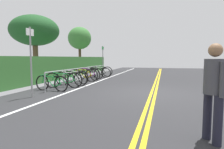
{
  "coord_description": "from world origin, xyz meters",
  "views": [
    {
      "loc": [
        -7.76,
        -0.37,
        1.4
      ],
      "look_at": [
        0.95,
        1.97,
        0.61
      ],
      "focal_mm": 30.97,
      "sensor_mm": 36.0,
      "label": 1
    }
  ],
  "objects": [
    {
      "name": "tree_mid",
      "position": [
        3.56,
        8.02,
        3.18
      ],
      "size": [
        3.2,
        3.2,
        4.22
      ],
      "color": "brown",
      "rests_on": "ground_plane"
    },
    {
      "name": "bicycle_7",
      "position": [
        5.2,
        4.07,
        0.34
      ],
      "size": [
        0.46,
        1.7,
        0.73
      ],
      "color": "black",
      "rests_on": "ground_plane"
    },
    {
      "name": "bicycle_6",
      "position": [
        4.49,
        4.31,
        0.34
      ],
      "size": [
        0.5,
        1.67,
        0.74
      ],
      "color": "black",
      "rests_on": "ground_plane"
    },
    {
      "name": "bike_lane_stripe_white",
      "position": [
        0.0,
        3.35,
        0.0
      ],
      "size": [
        34.79,
        0.12,
        0.0
      ],
      "primitive_type": "cube",
      "color": "white",
      "rests_on": "ground_plane"
    },
    {
      "name": "tree_far_right",
      "position": [
        9.96,
        7.68,
        3.28
      ],
      "size": [
        2.27,
        2.27,
        4.39
      ],
      "color": "#473323",
      "rests_on": "ground_plane"
    },
    {
      "name": "bicycle_4",
      "position": [
        2.77,
        4.21,
        0.37
      ],
      "size": [
        0.46,
        1.76,
        0.79
      ],
      "color": "black",
      "rests_on": "ground_plane"
    },
    {
      "name": "bicycle_3",
      "position": [
        1.94,
        4.28,
        0.34
      ],
      "size": [
        0.62,
        1.68,
        0.73
      ],
      "color": "black",
      "rests_on": "ground_plane"
    },
    {
      "name": "bicycle_5",
      "position": [
        3.65,
        4.3,
        0.37
      ],
      "size": [
        0.57,
        1.84,
        0.79
      ],
      "color": "black",
      "rests_on": "ground_plane"
    },
    {
      "name": "bike_rack",
      "position": [
        2.76,
        4.21,
        0.62
      ],
      "size": [
        7.69,
        0.05,
        0.83
      ],
      "color": "#9EA0A5",
      "rests_on": "ground_plane"
    },
    {
      "name": "bicycle_2",
      "position": [
        1.05,
        4.12,
        0.35
      ],
      "size": [
        0.46,
        1.73,
        0.75
      ],
      "color": "black",
      "rests_on": "ground_plane"
    },
    {
      "name": "centre_line_yellow_inner",
      "position": [
        0.0,
        -0.08,
        0.0
      ],
      "size": [
        34.79,
        0.1,
        0.0
      ],
      "primitive_type": "cube",
      "color": "gold",
      "rests_on": "ground_plane"
    },
    {
      "name": "sign_post_far",
      "position": [
        7.32,
        4.45,
        1.41
      ],
      "size": [
        0.36,
        0.06,
        2.35
      ],
      "color": "gray",
      "rests_on": "ground_plane"
    },
    {
      "name": "ground_plane",
      "position": [
        0.0,
        0.0,
        -0.03
      ],
      "size": [
        38.66,
        10.67,
        0.05
      ],
      "primitive_type": "cube",
      "color": "#2B2B2D"
    },
    {
      "name": "centre_line_yellow_outer",
      "position": [
        0.0,
        0.08,
        0.0
      ],
      "size": [
        34.79,
        0.1,
        0.0
      ],
      "primitive_type": "cube",
      "color": "gold",
      "rests_on": "ground_plane"
    },
    {
      "name": "pedestrian",
      "position": [
        -4.33,
        -1.17,
        0.94
      ],
      "size": [
        0.46,
        0.32,
        1.63
      ],
      "color": "#1E1E2D",
      "rests_on": "ground_plane"
    },
    {
      "name": "bicycle_1",
      "position": [
        0.32,
        4.15,
        0.36
      ],
      "size": [
        0.57,
        1.74,
        0.76
      ],
      "color": "black",
      "rests_on": "ground_plane"
    },
    {
      "name": "bicycle_0",
      "position": [
        -0.59,
        4.21,
        0.33
      ],
      "size": [
        0.46,
        1.64,
        0.7
      ],
      "color": "black",
      "rests_on": "ground_plane"
    },
    {
      "name": "bicycle_8",
      "position": [
        6.1,
        4.24,
        0.37
      ],
      "size": [
        0.46,
        1.83,
        0.78
      ],
      "color": "black",
      "rests_on": "ground_plane"
    },
    {
      "name": "sign_post_near",
      "position": [
        -1.96,
        4.13,
        1.47
      ],
      "size": [
        0.36,
        0.06,
        2.46
      ],
      "color": "gray",
      "rests_on": "ground_plane"
    },
    {
      "name": "hedge_backdrop",
      "position": [
        4.26,
        6.47,
        0.74
      ],
      "size": [
        16.64,
        0.89,
        1.47
      ],
      "primitive_type": "cube",
      "color": "#387533",
      "rests_on": "ground_plane"
    }
  ]
}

